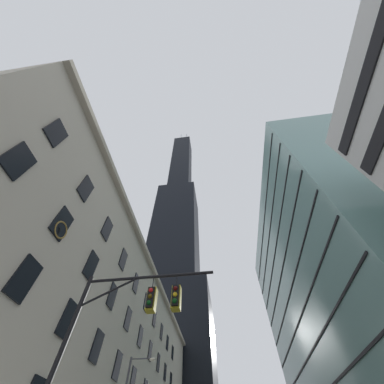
# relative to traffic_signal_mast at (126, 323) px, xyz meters

# --- Properties ---
(station_building) EXTENTS (18.16, 61.42, 22.62)m
(station_building) POSITION_rel_traffic_signal_mast_xyz_m (-15.23, 21.83, 5.74)
(station_building) COLOR beige
(station_building) RESTS_ON ground
(dark_skyscraper) EXTENTS (28.99, 28.99, 200.77)m
(dark_skyscraper) POSITION_rel_traffic_signal_mast_xyz_m (-14.09, 67.83, 54.02)
(dark_skyscraper) COLOR black
(dark_skyscraper) RESTS_ON ground
(glass_office_midrise) EXTENTS (19.14, 45.17, 40.17)m
(glass_office_midrise) POSITION_rel_traffic_signal_mast_xyz_m (25.03, 27.81, 14.53)
(glass_office_midrise) COLOR gray
(glass_office_midrise) RESTS_ON ground
(traffic_signal_mast) EXTENTS (6.38, 0.63, 7.67)m
(traffic_signal_mast) POSITION_rel_traffic_signal_mast_xyz_m (0.00, 0.00, 0.00)
(traffic_signal_mast) COLOR black
(traffic_signal_mast) RESTS_ON sidewalk_left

